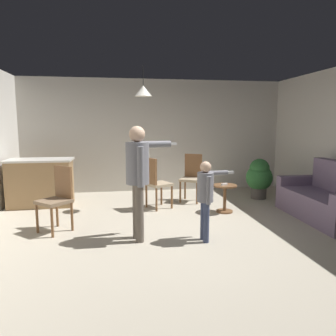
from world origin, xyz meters
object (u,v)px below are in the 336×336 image
Objects in this scene: couch_floral at (327,200)px; dining_chair_centre_back at (58,196)px; side_table_by_couch at (225,195)px; dining_chair_by_counter at (192,176)px; potted_plant_corner at (259,177)px; person_child at (206,192)px; spare_remote_on_table at (224,184)px; kitchen_counter at (41,182)px; dining_chair_near_wall at (156,181)px; person_adult at (139,170)px.

dining_chair_centre_back is at bearing 89.40° from couch_floral.
dining_chair_by_counter reaches higher than side_table_by_couch.
side_table_by_couch is 1.46m from potted_plant_corner.
side_table_by_couch is 1.61m from person_child.
couch_floral reaches higher than spare_remote_on_table.
dining_chair_by_counter reaches higher than kitchen_counter.
couch_floral is 1.60× the size of person_child.
person_child is at bearing 109.77° from dining_chair_by_counter.
kitchen_counter is 1.26× the size of dining_chair_near_wall.
couch_floral is 13.95× the size of spare_remote_on_table.
side_table_by_couch is 0.52× the size of dining_chair_near_wall.
potted_plant_corner is (1.87, 2.31, -0.22)m from person_child.
kitchen_counter is 3.64m from person_child.
kitchen_counter is 0.78× the size of person_adult.
couch_floral is 1.77m from spare_remote_on_table.
dining_chair_near_wall is 1.00× the size of dining_chair_centre_back.
potted_plant_corner is at bearing -116.56° from dining_chair_centre_back.
couch_floral is at bearing 168.61° from dining_chair_by_counter.
person_child reaches higher than spare_remote_on_table.
potted_plant_corner is 6.80× the size of spare_remote_on_table.
kitchen_counter is at bearing 72.24° from couch_floral.
potted_plant_corner reaches higher than side_table_by_couch.
couch_floral reaches higher than potted_plant_corner.
person_child is 1.14× the size of dining_chair_by_counter.
kitchen_counter is 1.72m from dining_chair_centre_back.
kitchen_counter is 2.90m from person_adult.
couch_floral reaches higher than side_table_by_couch.
spare_remote_on_table is at bearing 68.70° from couch_floral.
dining_chair_by_counter is 1.07m from spare_remote_on_table.
dining_chair_by_counter is at bearing 166.77° from person_child.
person_child is at bearing -118.74° from spare_remote_on_table.
side_table_by_couch is (-1.60, 0.70, -0.00)m from couch_floral.
couch_floral is at bearing -138.94° from dining_chair_centre_back.
dining_chair_centre_back is (-2.88, -0.58, 0.22)m from side_table_by_couch.
dining_chair_centre_back is (-1.21, 0.59, -0.46)m from person_adult.
person_child is at bearing 68.52° from person_adult.
couch_floral is 1.81× the size of dining_chair_centre_back.
spare_remote_on_table is (1.21, -0.49, -0.01)m from dining_chair_near_wall.
spare_remote_on_table is at bearing 139.00° from dining_chair_by_counter.
kitchen_counter is (-5.09, 1.73, 0.15)m from couch_floral.
side_table_by_couch is at bearing -16.31° from kitchen_counter.
kitchen_counter is at bearing 27.25° from dining_chair_by_counter.
spare_remote_on_table is at bearing 41.40° from dining_chair_near_wall.
kitchen_counter is 2.42× the size of side_table_by_couch.
dining_chair_by_counter is at bearing -105.48° from dining_chair_centre_back.
person_adult is at bearing -163.48° from dining_chair_centre_back.
potted_plant_corner is at bearing 117.59° from person_adult.
person_child is at bearing -129.04° from potted_plant_corner.
side_table_by_couch is 4.00× the size of spare_remote_on_table.
kitchen_counter is 9.69× the size of spare_remote_on_table.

